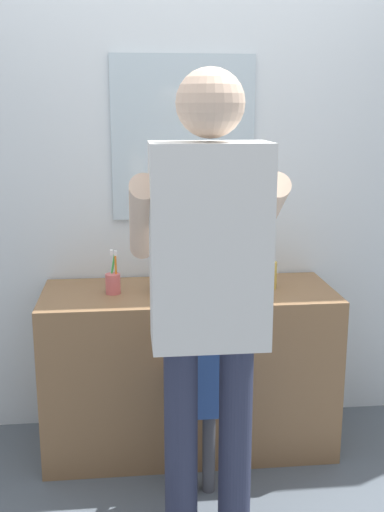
{
  "coord_description": "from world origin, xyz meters",
  "views": [
    {
      "loc": [
        -0.28,
        -2.51,
        1.65
      ],
      "look_at": [
        0.0,
        0.15,
        1.01
      ],
      "focal_mm": 43.23,
      "sensor_mm": 36.0,
      "label": 1
    }
  ],
  "objects": [
    {
      "name": "vanity_cabinet",
      "position": [
        0.0,
        0.3,
        0.4
      ],
      "size": [
        1.4,
        0.54,
        0.81
      ],
      "primitive_type": "cube",
      "color": "olive",
      "rests_on": "ground"
    },
    {
      "name": "back_wall",
      "position": [
        0.0,
        0.62,
        1.35
      ],
      "size": [
        4.4,
        0.1,
        2.7
      ],
      "color": "silver",
      "rests_on": "ground"
    },
    {
      "name": "adult_parent",
      "position": [
        0.0,
        -0.41,
        1.07
      ],
      "size": [
        0.55,
        0.58,
        1.79
      ],
      "color": "#2D334C",
      "rests_on": "ground"
    },
    {
      "name": "sink_basin",
      "position": [
        0.0,
        0.28,
        0.86
      ],
      "size": [
        0.36,
        0.36,
        0.11
      ],
      "color": "silver",
      "rests_on": "vanity_cabinet"
    },
    {
      "name": "child_toddler",
      "position": [
        0.0,
        -0.1,
        0.49
      ],
      "size": [
        0.25,
        0.25,
        0.81
      ],
      "color": "#47474C",
      "rests_on": "ground"
    },
    {
      "name": "faucet",
      "position": [
        0.0,
        0.5,
        0.89
      ],
      "size": [
        0.18,
        0.14,
        0.18
      ],
      "color": "#B7BABF",
      "rests_on": "vanity_cabinet"
    },
    {
      "name": "soap_bottle",
      "position": [
        0.4,
        0.3,
        0.87
      ],
      "size": [
        0.06,
        0.06,
        0.16
      ],
      "color": "gold",
      "rests_on": "vanity_cabinet"
    },
    {
      "name": "toothbrush_cup",
      "position": [
        -0.36,
        0.29,
        0.86
      ],
      "size": [
        0.07,
        0.07,
        0.21
      ],
      "color": "#D86666",
      "rests_on": "vanity_cabinet"
    },
    {
      "name": "ground_plane",
      "position": [
        0.0,
        0.0,
        0.0
      ],
      "size": [
        14.0,
        14.0,
        0.0
      ],
      "primitive_type": "plane",
      "color": "slate"
    }
  ]
}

